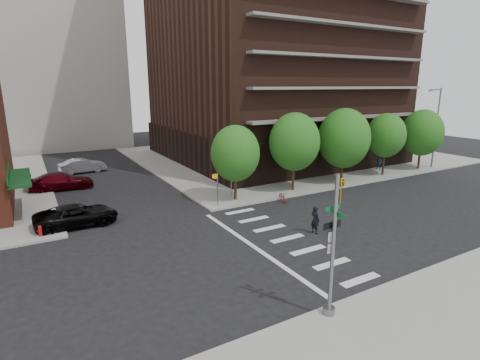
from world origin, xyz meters
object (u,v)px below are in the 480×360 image
(traffic_signal, at_px, (333,257))
(pedestrian_far, at_px, (379,163))
(scooter, at_px, (282,197))
(parked_car_black, at_px, (77,215))
(fire_hydrant, at_px, (40,230))
(parked_car_silver, at_px, (83,166))
(dog_walker, at_px, (315,220))
(parked_car_maroon, at_px, (61,181))

(traffic_signal, height_order, pedestrian_far, traffic_signal)
(pedestrian_far, bearing_deg, scooter, -74.58)
(parked_car_black, height_order, pedestrian_far, pedestrian_far)
(fire_hydrant, bearing_deg, parked_car_black, 27.55)
(fire_hydrant, relative_size, parked_car_silver, 0.15)
(parked_car_black, xyz_separation_m, dog_walker, (13.31, -9.15, 0.17))
(scooter, bearing_deg, fire_hydrant, -166.68)
(fire_hydrant, distance_m, scooter, 17.92)
(parked_car_maroon, distance_m, dog_walker, 23.85)
(parked_car_silver, xyz_separation_m, scooter, (12.87, -19.60, -0.38))
(traffic_signal, height_order, parked_car_black, traffic_signal)
(parked_car_silver, distance_m, dog_walker, 28.31)
(parked_car_black, height_order, parked_car_maroon, parked_car_maroon)
(dog_walker, bearing_deg, parked_car_maroon, 29.41)
(traffic_signal, relative_size, parked_car_black, 1.11)
(fire_hydrant, distance_m, parked_car_maroon, 12.07)
(traffic_signal, height_order, parked_car_maroon, traffic_signal)
(parked_car_silver, height_order, scooter, parked_car_silver)
(parked_car_black, distance_m, dog_walker, 16.15)
(traffic_signal, bearing_deg, pedestrian_far, 36.66)
(parked_car_maroon, bearing_deg, pedestrian_far, -103.97)
(parked_car_silver, bearing_deg, pedestrian_far, -123.95)
(traffic_signal, xyz_separation_m, fire_hydrant, (-10.03, 15.29, -2.15))
(fire_hydrant, relative_size, pedestrian_far, 0.46)
(traffic_signal, relative_size, parked_car_silver, 1.24)
(parked_car_black, relative_size, dog_walker, 2.93)
(dog_walker, bearing_deg, parked_car_black, 50.99)
(parked_car_silver, xyz_separation_m, pedestrian_far, (29.14, -15.65, 0.15))
(pedestrian_far, bearing_deg, parked_car_silver, -116.46)
(fire_hydrant, height_order, dog_walker, dog_walker)
(traffic_signal, xyz_separation_m, parked_car_maroon, (-7.73, 27.14, -1.90))
(scooter, bearing_deg, parked_car_black, -171.64)
(parked_car_black, bearing_deg, parked_car_silver, -9.70)
(parked_car_silver, relative_size, dog_walker, 2.64)
(traffic_signal, distance_m, fire_hydrant, 18.42)
(dog_walker, xyz_separation_m, pedestrian_far, (18.53, 10.60, 0.03))
(traffic_signal, distance_m, dog_walker, 9.39)
(scooter, distance_m, pedestrian_far, 16.75)
(parked_car_maroon, bearing_deg, parked_car_silver, -20.55)
(pedestrian_far, bearing_deg, parked_car_black, -85.61)
(fire_hydrant, distance_m, pedestrian_far, 34.24)
(scooter, bearing_deg, pedestrian_far, 31.12)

